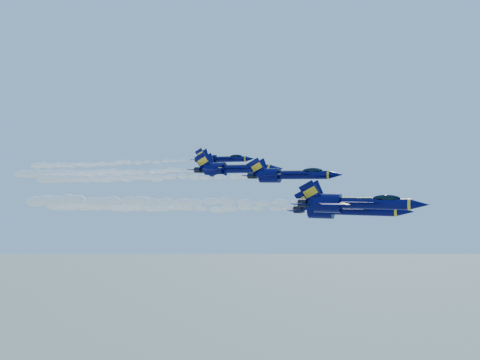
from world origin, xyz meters
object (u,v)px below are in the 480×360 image
at_px(jet_lead, 353,203).
at_px(jet_second, 344,210).
at_px(jet_third, 288,175).
at_px(jet_fourth, 232,169).
at_px(jet_fifth, 221,159).

bearing_deg(jet_lead, jet_second, 110.88).
xyz_separation_m(jet_third, jet_fourth, (-15.14, 7.96, 1.46)).
distance_m(jet_third, jet_fourth, 17.17).
bearing_deg(jet_fourth, jet_lead, -37.20).
distance_m(jet_second, jet_fourth, 31.55).
bearing_deg(jet_third, jet_fifth, 142.66).
relative_size(jet_fourth, jet_fifth, 1.31).
distance_m(jet_lead, jet_fifth, 49.95).
height_order(jet_lead, jet_third, jet_third).
xyz_separation_m(jet_second, jet_fifth, (-34.52, 24.42, 9.68)).
relative_size(jet_third, jet_fourth, 0.88).
bearing_deg(jet_fifth, jet_lead, -40.56).
xyz_separation_m(jet_lead, jet_third, (-14.61, 14.63, 4.22)).
bearing_deg(jet_fifth, jet_third, -37.34).
bearing_deg(jet_second, jet_lead, -69.12).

